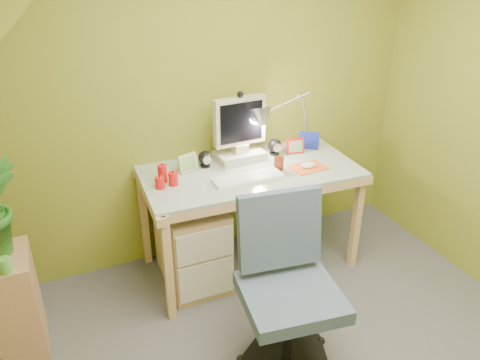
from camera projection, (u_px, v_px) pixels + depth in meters
name	position (u px, v px, depth m)	size (l,w,h in m)	color
wall_back	(206.00, 100.00, 3.28)	(3.20, 0.01, 2.40)	olive
slope_ceiling	(56.00, 74.00, 1.32)	(1.10, 3.20, 1.10)	white
desk	(249.00, 218.00, 3.40)	(1.48, 0.74, 0.79)	tan
monitor	(240.00, 126.00, 3.25)	(0.37, 0.22, 0.51)	#B5B4A2
speaker_left	(205.00, 159.00, 3.23)	(0.10, 0.10, 0.12)	black
speaker_right	(275.00, 147.00, 3.42)	(0.10, 0.10, 0.12)	black
keyboard	(248.00, 178.00, 3.07)	(0.47, 0.15, 0.02)	white
mousepad	(308.00, 167.00, 3.24)	(0.24, 0.17, 0.01)	#DF5D22
mouse	(308.00, 165.00, 3.23)	(0.11, 0.07, 0.04)	white
amber_tumbler	(279.00, 163.00, 3.20)	(0.07, 0.07, 0.09)	maroon
candle_cluster	(164.00, 176.00, 2.99)	(0.16, 0.14, 0.12)	red
photo_frame_red	(295.00, 146.00, 3.44)	(0.13, 0.02, 0.11)	red
photo_frame_blue	(309.00, 140.00, 3.52)	(0.15, 0.02, 0.13)	navy
photo_frame_green	(188.00, 163.00, 3.17)	(0.14, 0.02, 0.12)	#9DB97F
desk_lamp	(297.00, 108.00, 3.38)	(0.61, 0.26, 0.65)	#B9B9BE
side_ledge	(17.00, 304.00, 2.69)	(0.24, 0.38, 0.66)	#AC795A
green_cup	(5.00, 265.00, 2.41)	(0.07, 0.07, 0.08)	#58A243
task_chair	(291.00, 293.00, 2.48)	(0.58, 0.58, 1.05)	#3B4C61
radiator	(290.00, 212.00, 3.88)	(0.38, 0.15, 0.38)	beige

